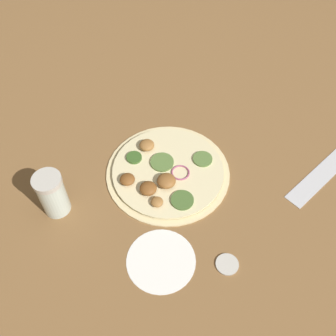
{
  "coord_description": "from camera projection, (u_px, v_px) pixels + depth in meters",
  "views": [
    {
      "loc": [
        0.17,
        0.48,
        0.69
      ],
      "look_at": [
        0.0,
        0.0,
        0.02
      ],
      "focal_mm": 42.0,
      "sensor_mm": 36.0,
      "label": 1
    }
  ],
  "objects": [
    {
      "name": "spice_jar",
      "position": [
        52.0,
        194.0,
        0.76
      ],
      "size": [
        0.06,
        0.06,
        0.1
      ],
      "color": "silver",
      "rests_on": "ground_plane"
    },
    {
      "name": "flour_patch",
      "position": [
        161.0,
        260.0,
        0.73
      ],
      "size": [
        0.13,
        0.13,
        0.0
      ],
      "color": "white",
      "rests_on": "ground_plane"
    },
    {
      "name": "pizza",
      "position": [
        166.0,
        172.0,
        0.84
      ],
      "size": [
        0.27,
        0.27,
        0.03
      ],
      "color": "beige",
      "rests_on": "ground_plane"
    },
    {
      "name": "loose_cap",
      "position": [
        227.0,
        264.0,
        0.72
      ],
      "size": [
        0.04,
        0.04,
        0.01
      ],
      "color": "beige",
      "rests_on": "ground_plane"
    },
    {
      "name": "ground_plane",
      "position": [
        168.0,
        173.0,
        0.85
      ],
      "size": [
        3.0,
        3.0,
        0.0
      ],
      "primitive_type": "plane",
      "color": "brown"
    }
  ]
}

